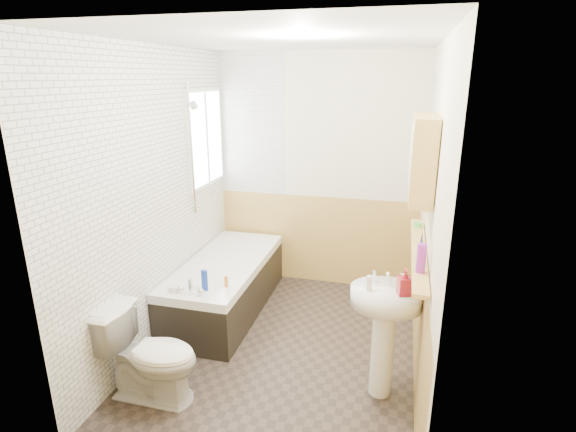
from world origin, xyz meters
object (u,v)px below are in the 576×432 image
(pine_shelf, at_px, (419,251))
(medicine_cabinet, at_px, (423,158))
(bathtub, at_px, (226,284))
(sink, at_px, (384,320))
(toilet, at_px, (151,355))

(pine_shelf, height_order, medicine_cabinet, medicine_cabinet)
(bathtub, height_order, pine_shelf, pine_shelf)
(bathtub, bearing_deg, sink, -29.36)
(toilet, xyz_separation_m, pine_shelf, (1.80, 0.71, 0.70))
(toilet, height_order, sink, sink)
(sink, bearing_deg, pine_shelf, 44.95)
(toilet, xyz_separation_m, sink, (1.60, 0.46, 0.26))
(bathtub, relative_size, medicine_cabinet, 2.61)
(medicine_cabinet, bearing_deg, bathtub, 161.89)
(bathtub, distance_m, sink, 1.83)
(pine_shelf, relative_size, medicine_cabinet, 2.28)
(pine_shelf, xyz_separation_m, medicine_cabinet, (-0.03, 0.06, 0.66))
(sink, relative_size, medicine_cabinet, 1.50)
(bathtub, relative_size, sink, 1.73)
(sink, height_order, pine_shelf, pine_shelf)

